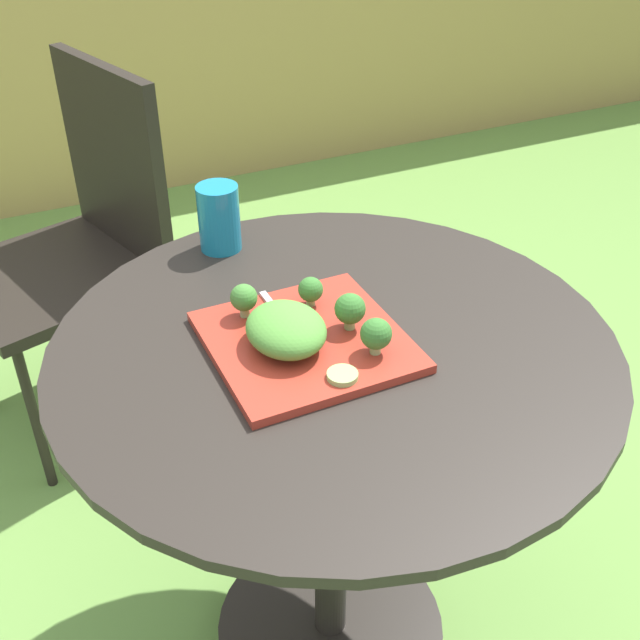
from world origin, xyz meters
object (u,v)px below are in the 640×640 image
fork (286,323)px  salad_plate (306,342)px  patio_chair (82,230)px  drinking_glass (219,221)px

fork → salad_plate: bearing=-72.8°
patio_chair → drinking_glass: 0.65m
salad_plate → fork: size_ratio=1.76×
drinking_glass → patio_chair: bearing=106.2°
salad_plate → drinking_glass: bearing=92.5°
drinking_glass → fork: size_ratio=0.76×
salad_plate → fork: (-0.01, 0.04, 0.01)m
fork → patio_chair: bearing=101.0°
drinking_glass → fork: bearing=-89.7°
salad_plate → drinking_glass: (-0.01, 0.33, 0.05)m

